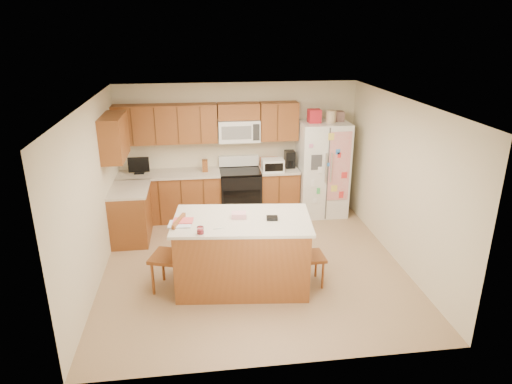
{
  "coord_description": "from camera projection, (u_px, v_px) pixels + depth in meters",
  "views": [
    {
      "loc": [
        -0.77,
        -6.2,
        3.51
      ],
      "look_at": [
        0.1,
        0.35,
        1.06
      ],
      "focal_mm": 32.0,
      "sensor_mm": 36.0,
      "label": 1
    }
  ],
  "objects": [
    {
      "name": "refrigerator",
      "position": [
        322.0,
        168.0,
        8.69
      ],
      "size": [
        0.9,
        0.79,
        2.04
      ],
      "color": "white",
      "rests_on": "ground"
    },
    {
      "name": "windsor_chair_back",
      "position": [
        243.0,
        238.0,
        6.91
      ],
      "size": [
        0.42,
        0.4,
        0.95
      ],
      "color": "brown",
      "rests_on": "ground"
    },
    {
      "name": "stove",
      "position": [
        240.0,
        192.0,
        8.71
      ],
      "size": [
        0.76,
        0.65,
        1.13
      ],
      "color": "black",
      "rests_on": "ground"
    },
    {
      "name": "windsor_chair_right",
      "position": [
        309.0,
        256.0,
        6.4
      ],
      "size": [
        0.4,
        0.41,
        0.93
      ],
      "color": "brown",
      "rests_on": "ground"
    },
    {
      "name": "windsor_chair_left",
      "position": [
        170.0,
        256.0,
        6.25
      ],
      "size": [
        0.56,
        0.58,
        1.08
      ],
      "color": "brown",
      "rests_on": "ground"
    },
    {
      "name": "room_shell",
      "position": [
        253.0,
        176.0,
        6.57
      ],
      "size": [
        4.6,
        4.6,
        2.52
      ],
      "color": "beige",
      "rests_on": "ground"
    },
    {
      "name": "island",
      "position": [
        242.0,
        252.0,
        6.35
      ],
      "size": [
        1.97,
        1.27,
        1.11
      ],
      "color": "brown",
      "rests_on": "ground"
    },
    {
      "name": "ground",
      "position": [
        253.0,
        264.0,
        7.07
      ],
      "size": [
        4.5,
        4.5,
        0.0
      ],
      "primitive_type": "plane",
      "color": "#8C6F54",
      "rests_on": "ground"
    },
    {
      "name": "cabinetry",
      "position": [
        187.0,
        175.0,
        8.3
      ],
      "size": [
        3.36,
        1.56,
        2.15
      ],
      "color": "brown",
      "rests_on": "ground"
    }
  ]
}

